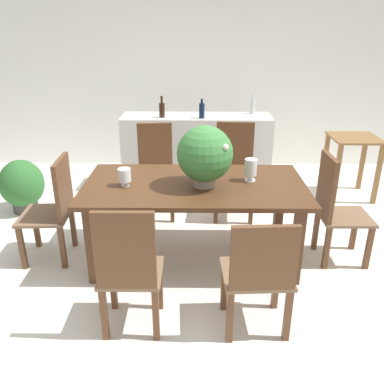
{
  "coord_description": "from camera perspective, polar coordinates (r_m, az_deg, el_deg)",
  "views": [
    {
      "loc": [
        0.01,
        -3.48,
        2.05
      ],
      "look_at": [
        -0.02,
        -0.15,
        0.65
      ],
      "focal_mm": 37.48,
      "sensor_mm": 36.0,
      "label": 1
    }
  ],
  "objects": [
    {
      "name": "crystal_vase_left",
      "position": [
        3.48,
        -9.59,
        2.33
      ],
      "size": [
        0.11,
        0.11,
        0.16
      ],
      "color": "silver",
      "rests_on": "dining_table"
    },
    {
      "name": "side_table",
      "position": [
        5.36,
        21.89,
        5.22
      ],
      "size": [
        0.57,
        0.57,
        0.78
      ],
      "color": "brown",
      "rests_on": "ground"
    },
    {
      "name": "chair_foot_end",
      "position": [
        3.81,
        19.64,
        -1.85
      ],
      "size": [
        0.45,
        0.42,
        1.01
      ],
      "rotation": [
        0.0,
        0.0,
        1.58
      ],
      "color": "brown",
      "rests_on": "ground"
    },
    {
      "name": "ground_plane",
      "position": [
        4.04,
        0.35,
        -7.65
      ],
      "size": [
        7.04,
        7.04,
        0.0
      ],
      "primitive_type": "plane",
      "color": "silver"
    },
    {
      "name": "wine_bottle_green",
      "position": [
        5.12,
        -4.3,
        11.64
      ],
      "size": [
        0.07,
        0.07,
        0.26
      ],
      "color": "black",
      "rests_on": "kitchen_counter"
    },
    {
      "name": "wine_bottle_clear",
      "position": [
        5.39,
        8.62,
        12.01
      ],
      "size": [
        0.07,
        0.07,
        0.25
      ],
      "color": "#B2BFB7",
      "rests_on": "kitchen_counter"
    },
    {
      "name": "wine_bottle_tall",
      "position": [
        5.06,
        1.41,
        11.54
      ],
      "size": [
        0.07,
        0.07,
        0.24
      ],
      "color": "#0F1E38",
      "rests_on": "kitchen_counter"
    },
    {
      "name": "wine_glass",
      "position": [
        3.8,
        0.14,
        4.51
      ],
      "size": [
        0.06,
        0.06,
        0.14
      ],
      "color": "silver",
      "rests_on": "dining_table"
    },
    {
      "name": "flower_centerpiece",
      "position": [
        3.37,
        1.85,
        5.32
      ],
      "size": [
        0.48,
        0.48,
        0.53
      ],
      "color": "gray",
      "rests_on": "dining_table"
    },
    {
      "name": "chair_far_right",
      "position": [
        4.57,
        6.02,
        3.7
      ],
      "size": [
        0.49,
        0.5,
        1.04
      ],
      "rotation": [
        0.0,
        0.0,
        -0.06
      ],
      "color": "brown",
      "rests_on": "ground"
    },
    {
      "name": "back_wall",
      "position": [
        6.13,
        0.52,
        15.82
      ],
      "size": [
        6.4,
        0.1,
        2.6
      ],
      "primitive_type": "cube",
      "color": "white",
      "rests_on": "ground"
    },
    {
      "name": "potted_plant_floor",
      "position": [
        5.04,
        -23.03,
        0.9
      ],
      "size": [
        0.5,
        0.5,
        0.62
      ],
      "color": "#423D38",
      "rests_on": "ground"
    },
    {
      "name": "chair_far_left",
      "position": [
        4.56,
        -5.21,
        3.62
      ],
      "size": [
        0.46,
        0.49,
        1.03
      ],
      "rotation": [
        0.0,
        0.0,
        0.08
      ],
      "color": "brown",
      "rests_on": "ground"
    },
    {
      "name": "kitchen_counter",
      "position": [
        5.33,
        0.62,
        5.72
      ],
      "size": [
        1.92,
        0.51,
        0.96
      ],
      "primitive_type": "cube",
      "color": "silver",
      "rests_on": "ground"
    },
    {
      "name": "dining_table",
      "position": [
        3.56,
        0.35,
        -0.23
      ],
      "size": [
        1.94,
        1.03,
        0.75
      ],
      "color": "#4C2D19",
      "rests_on": "ground"
    },
    {
      "name": "crystal_vase_center_near",
      "position": [
        3.57,
        8.35,
        3.38
      ],
      "size": [
        0.11,
        0.11,
        0.2
      ],
      "color": "silver",
      "rests_on": "dining_table"
    },
    {
      "name": "chair_near_right",
      "position": [
        2.78,
        9.57,
        -11.18
      ],
      "size": [
        0.49,
        0.45,
        0.91
      ],
      "rotation": [
        0.0,
        0.0,
        3.2
      ],
      "color": "brown",
      "rests_on": "ground"
    },
    {
      "name": "chair_near_left",
      "position": [
        2.76,
        -9.02,
        -10.56
      ],
      "size": [
        0.43,
        0.41,
        1.0
      ],
      "rotation": [
        0.0,
        0.0,
        3.15
      ],
      "color": "brown",
      "rests_on": "ground"
    },
    {
      "name": "chair_head_end",
      "position": [
        3.83,
        -18.9,
        -1.77
      ],
      "size": [
        0.45,
        0.49,
        0.97
      ],
      "rotation": [
        0.0,
        0.0,
        -1.52
      ],
      "color": "brown",
      "rests_on": "ground"
    }
  ]
}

